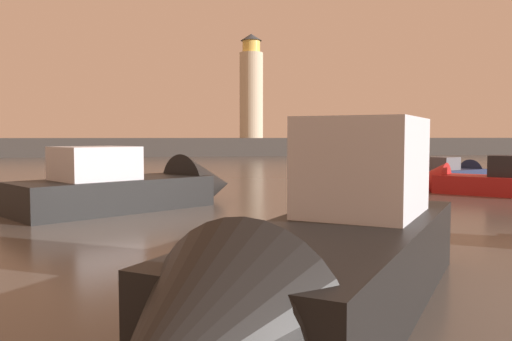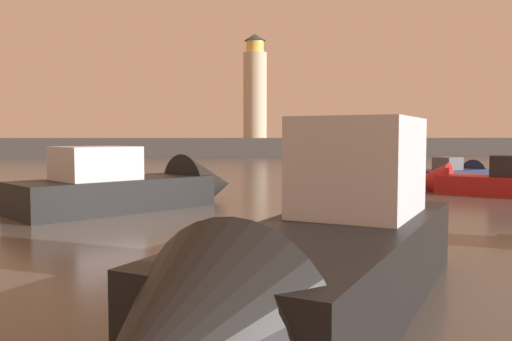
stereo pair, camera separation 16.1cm
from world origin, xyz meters
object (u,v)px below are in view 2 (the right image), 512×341
Objects in this scene: lighthouse at (255,89)px; motorboat_4 at (314,260)px; motorboat_5 at (150,186)px; motorboat_2 at (474,182)px; motorboat_3 at (464,174)px.

lighthouse reaches higher than motorboat_4.
motorboat_5 is (-11.17, -50.59, -8.18)m from lighthouse.
motorboat_4 is (-8.25, -63.61, -8.00)m from lighthouse.
motorboat_2 is 19.12m from motorboat_4.
motorboat_2 reaches higher than motorboat_3.
motorboat_5 reaches higher than motorboat_3.
motorboat_2 is 0.69× the size of motorboat_5.
motorboat_3 is 18.96m from motorboat_5.
lighthouse is 2.30× the size of motorboat_2.
motorboat_4 is at bearing -123.97° from motorboat_3.
motorboat_4 reaches higher than motorboat_3.
motorboat_2 is at bearing 9.13° from motorboat_5.
motorboat_2 is 1.00× the size of motorboat_3.
motorboat_2 is at bearing 53.30° from motorboat_4.
motorboat_4 is 1.00× the size of motorboat_5.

